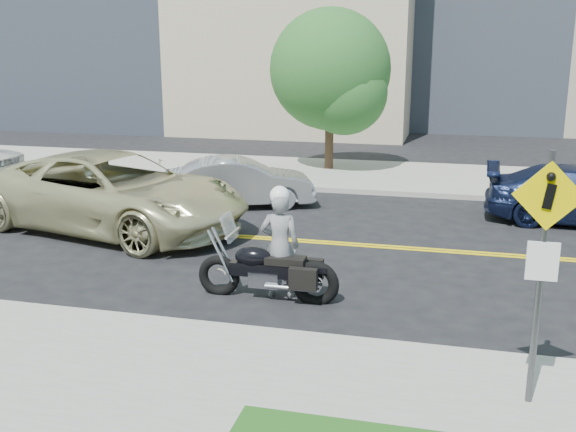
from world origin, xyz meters
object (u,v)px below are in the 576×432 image
(motorcycle, at_px, (268,258))
(motorcyclist, at_px, (280,242))
(pedestrian_sign, at_px, (543,256))
(suv, at_px, (113,192))
(parked_car_silver, at_px, (239,182))

(motorcycle, bearing_deg, motorcyclist, 36.65)
(pedestrian_sign, height_order, motorcycle, pedestrian_sign)
(suv, bearing_deg, motorcycle, -111.86)
(parked_car_silver, bearing_deg, motorcyclist, -177.56)
(pedestrian_sign, bearing_deg, suv, 144.65)
(pedestrian_sign, relative_size, suv, 0.46)
(suv, bearing_deg, motorcyclist, -109.77)
(pedestrian_sign, distance_m, motorcycle, 5.04)
(parked_car_silver, bearing_deg, motorcycle, -179.38)
(pedestrian_sign, bearing_deg, parked_car_silver, 125.71)
(motorcycle, bearing_deg, parked_car_silver, 111.82)
(motorcyclist, xyz_separation_m, motorcycle, (-0.18, -0.13, -0.25))
(pedestrian_sign, distance_m, parked_car_silver, 11.30)
(pedestrian_sign, relative_size, motorcyclist, 1.53)
(pedestrian_sign, height_order, suv, pedestrian_sign)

